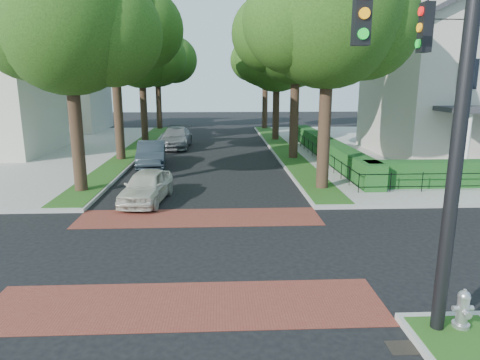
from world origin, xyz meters
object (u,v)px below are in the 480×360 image
Objects in this scene: fire_hydrant at (463,310)px; parked_car_front at (147,186)px; traffic_signal at (446,96)px; parked_car_rear at (176,138)px; parked_car_middle at (151,154)px.

parked_car_front is at bearing 125.35° from fire_hydrant.
traffic_signal reaches higher than fire_hydrant.
parked_car_rear is 26.57m from fire_hydrant.
parked_car_front is 0.75× the size of parked_car_rear.
parked_car_front is 12.81m from fire_hydrant.
parked_car_middle is at bearing -94.12° from parked_car_rear.
parked_car_rear is (0.71, 7.43, 0.02)m from parked_car_middle.
parked_car_front is 7.81m from parked_car_middle.
parked_car_front is at bearing -88.75° from parked_car_middle.
parked_car_rear is at bearing 98.09° from parked_car_front.
fire_hydrant is at bearing -44.99° from parked_car_front.
parked_car_middle is 5.47× the size of fire_hydrant.
parked_car_front is at bearing 125.97° from traffic_signal.
traffic_signal reaches higher than parked_car_rear.
parked_car_middle is (-1.00, 7.75, 0.07)m from parked_car_front.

